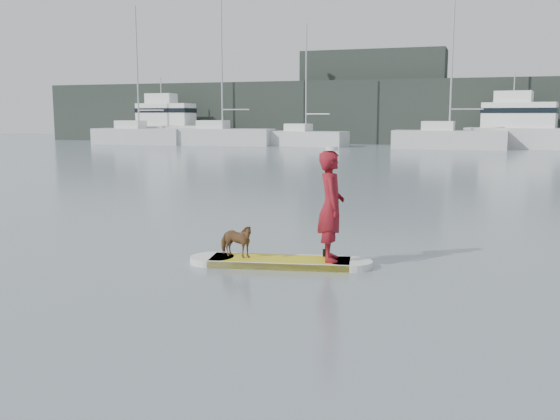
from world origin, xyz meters
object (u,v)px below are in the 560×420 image
(motor_yacht_a, at_px, (526,127))
(sailboat_d, at_px, (448,137))
(sailboat_a, at_px, (139,135))
(paddler, at_px, (331,206))
(sailboat_b, at_px, (222,135))
(paddleboard, at_px, (280,262))
(sailboat_c, at_px, (305,137))
(dog, at_px, (236,241))
(motor_yacht_b, at_px, (171,125))

(motor_yacht_a, bearing_deg, sailboat_d, -146.99)
(sailboat_a, bearing_deg, paddler, -58.94)
(sailboat_a, relative_size, sailboat_b, 0.92)
(paddleboard, bearing_deg, sailboat_c, 95.32)
(sailboat_a, distance_m, sailboat_d, 28.22)
(paddler, relative_size, sailboat_d, 0.15)
(paddleboard, height_order, sailboat_d, sailboat_d)
(paddleboard, distance_m, dog, 0.88)
(paddler, distance_m, sailboat_c, 44.59)
(paddleboard, height_order, dog, dog)
(dog, bearing_deg, motor_yacht_b, 38.89)
(sailboat_a, distance_m, sailboat_c, 16.00)
(paddler, height_order, sailboat_b, sailboat_b)
(paddler, relative_size, motor_yacht_b, 0.20)
(paddleboard, xyz_separation_m, sailboat_a, (-27.98, 41.43, 0.82))
(sailboat_b, bearing_deg, sailboat_a, -176.89)
(paddler, distance_m, sailboat_d, 41.96)
(paddler, relative_size, motor_yacht_a, 0.18)
(paddleboard, xyz_separation_m, motor_yacht_b, (-26.30, 44.72, 1.73))
(paddleboard, relative_size, motor_yacht_b, 0.34)
(paddler, height_order, dog, paddler)
(dog, distance_m, sailboat_b, 46.44)
(paddleboard, relative_size, sailboat_c, 0.31)
(sailboat_b, bearing_deg, motor_yacht_a, 3.02)
(paddleboard, distance_m, motor_yacht_a, 45.17)
(dog, relative_size, sailboat_b, 0.05)
(sailboat_d, bearing_deg, sailboat_b, -179.08)
(motor_yacht_b, bearing_deg, dog, -60.97)
(sailboat_a, distance_m, motor_yacht_b, 3.80)
(motor_yacht_a, bearing_deg, sailboat_c, -164.59)
(sailboat_c, bearing_deg, paddleboard, -65.72)
(sailboat_b, relative_size, motor_yacht_a, 1.29)
(sailboat_b, bearing_deg, sailboat_c, 2.02)
(dog, bearing_deg, sailboat_a, 42.45)
(sailboat_c, distance_m, sailboat_d, 12.30)
(paddler, relative_size, sailboat_a, 0.15)
(sailboat_a, relative_size, motor_yacht_b, 1.30)
(paddler, bearing_deg, dog, 82.95)
(motor_yacht_a, bearing_deg, paddler, -87.28)
(sailboat_c, xyz_separation_m, sailboat_d, (12.27, -0.71, 0.16))
(paddleboard, relative_size, sailboat_d, 0.25)
(sailboat_c, height_order, motor_yacht_a, sailboat_c)
(sailboat_c, height_order, motor_yacht_b, sailboat_c)
(paddler, xyz_separation_m, sailboat_c, (-12.94, 42.67, -0.31))
(motor_yacht_b, bearing_deg, sailboat_d, -6.18)
(dog, bearing_deg, motor_yacht_a, 0.41)
(paddleboard, bearing_deg, paddler, -0.00)
(paddleboard, bearing_deg, sailboat_d, 79.31)
(paddleboard, xyz_separation_m, dog, (-0.79, -0.15, 0.36))
(sailboat_a, xyz_separation_m, motor_yacht_a, (34.18, 3.28, 0.86))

